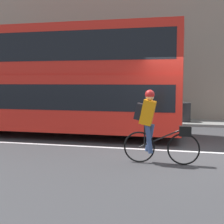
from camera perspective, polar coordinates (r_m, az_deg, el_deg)
name	(u,v)px	position (r m, az deg, el deg)	size (l,w,h in m)	color
ground_plane	(189,152)	(8.41, 13.95, -7.15)	(80.00, 80.00, 0.00)	#38383A
road_center_line	(189,151)	(8.49, 13.94, -7.00)	(50.00, 0.14, 0.01)	silver
sidewalk_curb	(188,123)	(13.91, 13.68, -1.91)	(60.00, 1.66, 0.10)	gray
building_facade	(189,50)	(14.84, 13.94, 10.87)	(60.00, 0.30, 6.47)	gray
bus	(47,77)	(10.96, -11.80, 6.25)	(9.10, 2.50, 3.58)	black
cyclist_on_bike	(153,124)	(6.99, 7.58, -2.22)	(1.69, 0.32, 1.65)	black
trash_bin	(184,112)	(13.77, 13.02, -0.04)	(0.56, 0.56, 0.82)	#262628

